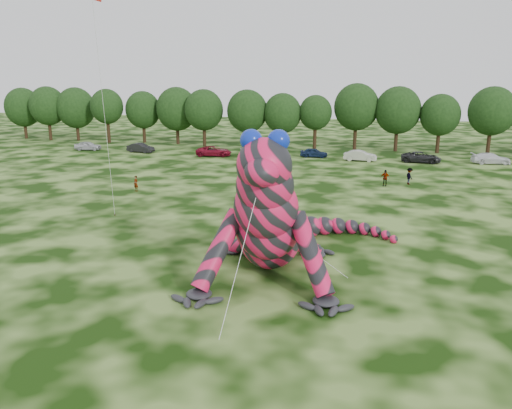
{
  "coord_description": "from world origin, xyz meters",
  "views": [
    {
      "loc": [
        10.93,
        -23.43,
        11.33
      ],
      "look_at": [
        4.14,
        4.47,
        4.0
      ],
      "focal_mm": 35.0,
      "sensor_mm": 36.0,
      "label": 1
    }
  ],
  "objects_px": {
    "flying_kite": "(94,13)",
    "tree_3": "(107,116)",
    "tree_9": "(315,122)",
    "car_3": "(258,153)",
    "inflatable_gecko": "(272,195)",
    "tree_12": "(439,124)",
    "car_7": "(491,158)",
    "car_4": "(314,153)",
    "car_5": "(360,156)",
    "car_2": "(214,151)",
    "tree_8": "(282,121)",
    "car_0": "(88,146)",
    "tree_4": "(143,117)",
    "tree_5": "(177,116)",
    "tree_0": "(24,113)",
    "tree_2": "(76,114)",
    "tree_1": "(48,113)",
    "spectator_0": "(136,184)",
    "spectator_3": "(385,178)",
    "tree_6": "(204,118)",
    "spectator_5": "(289,197)",
    "car_1": "(141,148)",
    "tree_7": "(247,119)",
    "tree_13": "(491,121)",
    "tree_11": "(397,119)",
    "tree_10": "(356,117)",
    "car_6": "(421,157)",
    "spectator_2": "(409,176)"
  },
  "relations": [
    {
      "from": "tree_5",
      "to": "tree_12",
      "type": "distance_m",
      "value": 43.14
    },
    {
      "from": "car_7",
      "to": "spectator_5",
      "type": "height_order",
      "value": "spectator_5"
    },
    {
      "from": "tree_8",
      "to": "car_2",
      "type": "xyz_separation_m",
      "value": [
        -8.33,
        -10.42,
        -3.74
      ]
    },
    {
      "from": "inflatable_gecko",
      "to": "car_0",
      "type": "bearing_deg",
      "value": 126.54
    },
    {
      "from": "tree_1",
      "to": "tree_12",
      "type": "distance_m",
      "value": 68.37
    },
    {
      "from": "flying_kite",
      "to": "tree_3",
      "type": "bearing_deg",
      "value": 119.65
    },
    {
      "from": "spectator_0",
      "to": "tree_9",
      "type": "bearing_deg",
      "value": 98.03
    },
    {
      "from": "tree_9",
      "to": "tree_4",
      "type": "bearing_deg",
      "value": 177.45
    },
    {
      "from": "tree_12",
      "to": "spectator_3",
      "type": "bearing_deg",
      "value": -106.66
    },
    {
      "from": "tree_1",
      "to": "car_5",
      "type": "xyz_separation_m",
      "value": [
        57.09,
        -10.96,
        -4.16
      ]
    },
    {
      "from": "inflatable_gecko",
      "to": "car_3",
      "type": "distance_m",
      "value": 42.69
    },
    {
      "from": "car_4",
      "to": "car_5",
      "type": "height_order",
      "value": "car_5"
    },
    {
      "from": "tree_2",
      "to": "tree_4",
      "type": "relative_size",
      "value": 1.06
    },
    {
      "from": "car_0",
      "to": "tree_11",
      "type": "bearing_deg",
      "value": -87.81
    },
    {
      "from": "car_0",
      "to": "flying_kite",
      "type": "bearing_deg",
      "value": -156.36
    },
    {
      "from": "tree_5",
      "to": "car_1",
      "type": "distance_m",
      "value": 11.94
    },
    {
      "from": "tree_12",
      "to": "car_7",
      "type": "bearing_deg",
      "value": -56.25
    },
    {
      "from": "car_7",
      "to": "car_0",
      "type": "bearing_deg",
      "value": 84.08
    },
    {
      "from": "tree_9",
      "to": "car_3",
      "type": "distance_m",
      "value": 13.23
    },
    {
      "from": "tree_0",
      "to": "tree_1",
      "type": "distance_m",
      "value": 6.32
    },
    {
      "from": "car_7",
      "to": "car_2",
      "type": "bearing_deg",
      "value": 86.39
    },
    {
      "from": "spectator_5",
      "to": "spectator_3",
      "type": "bearing_deg",
      "value": 3.2
    },
    {
      "from": "flying_kite",
      "to": "tree_1",
      "type": "bearing_deg",
      "value": 129.26
    },
    {
      "from": "tree_11",
      "to": "tree_1",
      "type": "bearing_deg",
      "value": -179.87
    },
    {
      "from": "tree_7",
      "to": "spectator_0",
      "type": "distance_m",
      "value": 34.98
    },
    {
      "from": "tree_0",
      "to": "car_6",
      "type": "bearing_deg",
      "value": -9.13
    },
    {
      "from": "tree_5",
      "to": "tree_7",
      "type": "relative_size",
      "value": 1.03
    },
    {
      "from": "tree_3",
      "to": "car_4",
      "type": "bearing_deg",
      "value": -12.15
    },
    {
      "from": "tree_8",
      "to": "inflatable_gecko",
      "type": "bearing_deg",
      "value": -79.94
    },
    {
      "from": "tree_2",
      "to": "spectator_5",
      "type": "relative_size",
      "value": 5.98
    },
    {
      "from": "tree_10",
      "to": "tree_13",
      "type": "relative_size",
      "value": 1.04
    },
    {
      "from": "tree_2",
      "to": "tree_4",
      "type": "distance_m",
      "value": 13.38
    },
    {
      "from": "tree_11",
      "to": "spectator_0",
      "type": "relative_size",
      "value": 6.27
    },
    {
      "from": "tree_2",
      "to": "tree_3",
      "type": "distance_m",
      "value": 7.5
    },
    {
      "from": "car_5",
      "to": "car_3",
      "type": "bearing_deg",
      "value": 95.36
    },
    {
      "from": "car_0",
      "to": "car_5",
      "type": "distance_m",
      "value": 42.93
    },
    {
      "from": "tree_0",
      "to": "spectator_2",
      "type": "height_order",
      "value": "tree_0"
    },
    {
      "from": "tree_3",
      "to": "tree_0",
      "type": "bearing_deg",
      "value": 173.44
    },
    {
      "from": "tree_4",
      "to": "tree_5",
      "type": "relative_size",
      "value": 0.92
    },
    {
      "from": "tree_3",
      "to": "tree_13",
      "type": "height_order",
      "value": "tree_13"
    },
    {
      "from": "tree_2",
      "to": "car_6",
      "type": "relative_size",
      "value": 1.82
    },
    {
      "from": "tree_0",
      "to": "tree_12",
      "type": "bearing_deg",
      "value": -1.15
    },
    {
      "from": "inflatable_gecko",
      "to": "tree_3",
      "type": "bearing_deg",
      "value": 121.99
    },
    {
      "from": "car_2",
      "to": "spectator_3",
      "type": "relative_size",
      "value": 3.02
    },
    {
      "from": "tree_4",
      "to": "car_3",
      "type": "bearing_deg",
      "value": -26.88
    },
    {
      "from": "tree_1",
      "to": "car_1",
      "type": "height_order",
      "value": "tree_1"
    },
    {
      "from": "inflatable_gecko",
      "to": "tree_6",
      "type": "xyz_separation_m",
      "value": [
        -22.48,
        51.21,
        0.33
      ]
    },
    {
      "from": "car_6",
      "to": "flying_kite",
      "type": "bearing_deg",
      "value": 151.93
    },
    {
      "from": "tree_4",
      "to": "tree_8",
      "type": "xyz_separation_m",
      "value": [
        25.42,
        -1.73,
        -0.06
      ]
    },
    {
      "from": "tree_5",
      "to": "car_7",
      "type": "distance_m",
      "value": 50.22
    }
  ]
}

